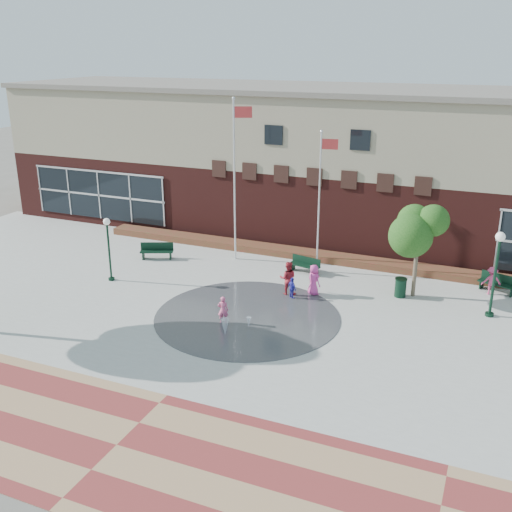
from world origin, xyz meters
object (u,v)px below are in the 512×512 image
at_px(trash_can, 400,287).
at_px(child_splash, 223,310).
at_px(bench_left, 157,254).
at_px(flagpole_left, 235,172).
at_px(flagpole_right, 320,195).

height_order(trash_can, child_splash, child_splash).
bearing_deg(bench_left, trash_can, -24.03).
distance_m(trash_can, child_splash, 8.98).
bearing_deg(trash_can, child_splash, -137.84).
bearing_deg(child_splash, trash_can, -153.20).
xyz_separation_m(flagpole_left, trash_can, (9.64, -1.84, -4.55)).
distance_m(flagpole_right, child_splash, 8.77).
bearing_deg(flagpole_left, child_splash, -91.88).
height_order(flagpole_left, flagpole_right, flagpole_left).
distance_m(flagpole_left, flagpole_right, 4.96).
distance_m(flagpole_left, child_splash, 9.50).
bearing_deg(flagpole_right, trash_can, -29.69).
height_order(bench_left, trash_can, trash_can).
relative_size(flagpole_right, bench_left, 3.96).
distance_m(bench_left, child_splash, 9.44).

